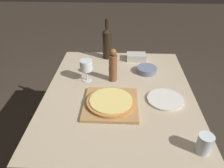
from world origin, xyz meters
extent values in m
plane|color=#382D23|center=(0.00, 0.00, 0.00)|extent=(12.00, 12.00, 0.00)
cube|color=tan|center=(0.00, 0.00, 0.75)|extent=(0.98, 1.22, 0.03)
cylinder|color=brown|center=(-0.43, 0.55, 0.37)|extent=(0.06, 0.06, 0.74)
cylinder|color=brown|center=(0.43, 0.55, 0.37)|extent=(0.06, 0.06, 0.74)
cube|color=#A87A47|center=(-0.05, -0.15, 0.78)|extent=(0.33, 0.33, 0.02)
cylinder|color=#BC7A3D|center=(-0.05, -0.15, 0.79)|extent=(0.30, 0.30, 0.02)
cylinder|color=#E0C66B|center=(-0.05, -0.15, 0.81)|extent=(0.26, 0.26, 0.01)
cylinder|color=black|center=(-0.11, 0.51, 0.88)|extent=(0.07, 0.07, 0.23)
cone|color=black|center=(-0.11, 0.51, 1.01)|extent=(0.07, 0.07, 0.03)
cylinder|color=black|center=(-0.11, 0.51, 1.07)|extent=(0.03, 0.03, 0.07)
cylinder|color=brown|center=(-0.05, 0.15, 0.86)|extent=(0.06, 0.06, 0.19)
sphere|color=brown|center=(-0.05, 0.15, 0.99)|extent=(0.05, 0.05, 0.05)
cylinder|color=silver|center=(-0.24, 0.13, 0.77)|extent=(0.07, 0.07, 0.00)
cylinder|color=silver|center=(-0.24, 0.13, 0.81)|extent=(0.01, 0.01, 0.08)
cylinder|color=silver|center=(-0.24, 0.13, 0.89)|extent=(0.09, 0.09, 0.07)
cylinder|color=slate|center=(0.21, 0.27, 0.79)|extent=(0.15, 0.15, 0.04)
cylinder|color=silver|center=(0.41, -0.48, 0.82)|extent=(0.07, 0.07, 0.10)
cylinder|color=silver|center=(0.29, -0.08, 0.77)|extent=(0.23, 0.23, 0.01)
cube|color=#BCB7AD|center=(0.13, 0.48, 0.79)|extent=(0.16, 0.10, 0.05)
camera|label=1|loc=(0.01, -1.20, 1.61)|focal=35.00mm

